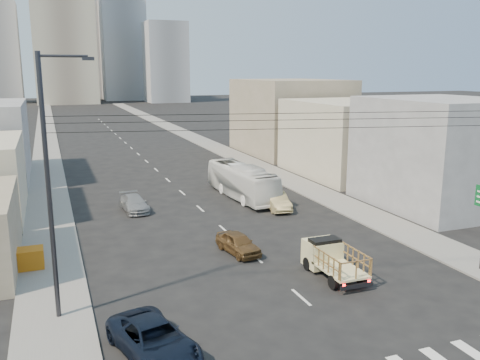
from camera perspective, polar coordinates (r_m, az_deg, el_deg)
ground at (r=24.90m, az=9.09°, el=-14.71°), size 420.00×420.00×0.00m
sidewalk_left at (r=89.82m, az=-20.94°, el=4.27°), size 3.50×180.00×0.12m
sidewalk_right at (r=92.74m, az=-6.25°, el=5.22°), size 3.50×180.00×0.12m
lane_dashes at (r=73.87m, az=-11.74°, el=3.22°), size 0.15×104.00×0.01m
flatbed_pickup at (r=28.86m, az=10.31°, el=-8.52°), size 1.95×4.41×1.90m
navy_pickup at (r=21.49m, az=-9.67°, el=-17.23°), size 3.55×5.51×1.41m
city_bus at (r=45.43m, az=0.24°, el=-0.15°), size 3.16×10.81×2.97m
sedan_brown at (r=31.94m, az=-0.21°, el=-7.10°), size 2.15×4.01×1.30m
sedan_tan at (r=41.89m, az=4.10°, el=-2.34°), size 2.10×4.50×1.43m
sedan_grey at (r=42.18m, az=-11.79°, el=-2.58°), size 2.06×4.47×1.26m
streetlamp_left at (r=23.62m, az=-20.50°, el=-0.23°), size 2.36×0.25×12.00m
overhead_wires at (r=23.64m, az=8.01°, el=6.65°), size 23.01×5.02×0.72m
crate_stack at (r=31.75m, az=-22.79°, el=-8.14°), size 1.80×1.20×1.14m
bldg_right_near at (r=45.41m, az=21.47°, el=2.86°), size 10.00×12.00×9.00m
bldg_right_mid at (r=56.78m, az=12.35°, el=4.63°), size 11.00×14.00×8.00m
bldg_right_far at (r=70.75m, az=5.63°, el=7.11°), size 12.00×16.00×10.00m
high_rise_tower at (r=190.20m, az=-19.37°, el=17.21°), size 20.00×20.00×60.00m
midrise_ne at (r=206.41m, az=-13.01°, el=14.34°), size 16.00×16.00×40.00m
midrise_back at (r=220.08m, az=-16.79°, el=14.51°), size 18.00×18.00×44.00m
midrise_east at (r=188.73m, az=-8.34°, el=12.92°), size 14.00×14.00×28.00m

